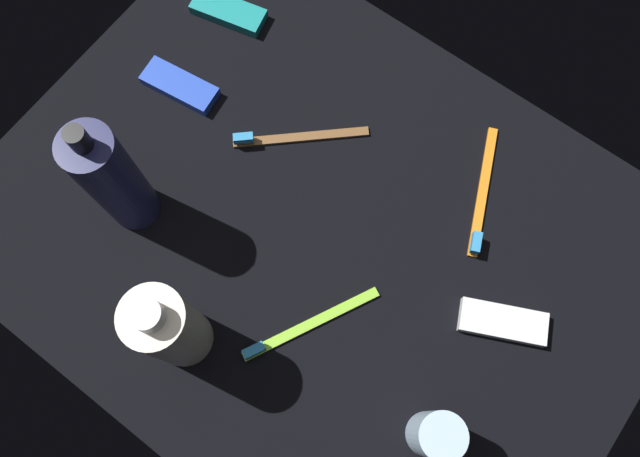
{
  "coord_description": "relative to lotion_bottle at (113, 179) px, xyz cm",
  "views": [
    {
      "loc": [
        -13.2,
        17.81,
        75.78
      ],
      "look_at": [
        0.0,
        0.0,
        3.0
      ],
      "focal_mm": 35.07,
      "sensor_mm": 36.0,
      "label": 1
    }
  ],
  "objects": [
    {
      "name": "ground_plane",
      "position": [
        -21.15,
        -10.96,
        -10.28
      ],
      "size": [
        84.0,
        64.0,
        1.2
      ],
      "primitive_type": "cube",
      "color": "black"
    },
    {
      "name": "toothbrush_orange",
      "position": [
        -34.94,
        -27.2,
        -9.07
      ],
      "size": [
        8.27,
        16.99,
        2.1
      ],
      "color": "orange",
      "rests_on": "ground_plane"
    },
    {
      "name": "lotion_bottle",
      "position": [
        0.0,
        0.0,
        0.0
      ],
      "size": [
        6.15,
        6.15,
        21.75
      ],
      "color": "#1C1E48",
      "rests_on": "ground_plane"
    },
    {
      "name": "snack_bar_teal",
      "position": [
        8.6,
        -29.48,
        -8.93
      ],
      "size": [
        11.03,
        6.23,
        1.5
      ],
      "primitive_type": "cube",
      "rotation": [
        0.0,
        0.0,
        0.23
      ],
      "color": "teal",
      "rests_on": "ground_plane"
    },
    {
      "name": "deodorant_stick",
      "position": [
        -45.33,
        0.87,
        -4.59
      ],
      "size": [
        5.09,
        5.09,
        10.17
      ],
      "primitive_type": "cylinder",
      "color": "silver",
      "rests_on": "ground_plane"
    },
    {
      "name": "toothbrush_lime",
      "position": [
        -26.47,
        -0.33,
        -9.07
      ],
      "size": [
        9.31,
        16.55,
        2.1
      ],
      "color": "#8CD133",
      "rests_on": "ground_plane"
    },
    {
      "name": "snack_bar_blue",
      "position": [
        6.49,
        -16.42,
        -8.93
      ],
      "size": [
        10.83,
        5.32,
        1.5
      ],
      "primitive_type": "cube",
      "rotation": [
        0.0,
        0.0,
        0.13
      ],
      "color": "blue",
      "rests_on": "ground_plane"
    },
    {
      "name": "bodywash_bottle",
      "position": [
        -15.78,
        9.06,
        -1.22
      ],
      "size": [
        6.81,
        6.81,
        18.58
      ],
      "color": "silver",
      "rests_on": "ground_plane"
    },
    {
      "name": "snack_bar_white",
      "position": [
        -45.43,
        -15.15,
        -8.93
      ],
      "size": [
        11.11,
        8.06,
        1.5
      ],
      "primitive_type": "cube",
      "rotation": [
        0.0,
        0.0,
        0.44
      ],
      "color": "white",
      "rests_on": "ground_plane"
    },
    {
      "name": "toothbrush_brown",
      "position": [
        -10.27,
        -19.55,
        -9.07
      ],
      "size": [
        14.14,
        12.98,
        2.1
      ],
      "color": "brown",
      "rests_on": "ground_plane"
    }
  ]
}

